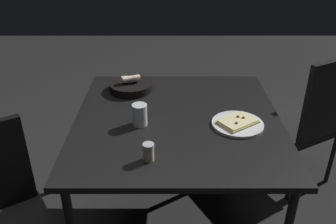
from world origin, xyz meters
name	(u,v)px	position (x,y,z in m)	size (l,w,h in m)	color
ground	(176,220)	(0.00, 0.00, 0.00)	(8.00, 8.00, 0.00)	black
dining_table	(177,127)	(0.00, 0.00, 0.69)	(1.09, 1.13, 0.74)	black
pizza_plate	(237,123)	(0.31, -0.08, 0.75)	(0.27, 0.27, 0.04)	silver
bread_basket	(131,86)	(-0.28, 0.35, 0.77)	(0.26, 0.26, 0.10)	black
beer_glass	(139,115)	(-0.20, -0.07, 0.79)	(0.08, 0.08, 0.11)	silver
pepper_shaker	(148,153)	(-0.14, -0.38, 0.78)	(0.05, 0.05, 0.08)	#BFB299
chair_far	(310,116)	(0.88, 0.37, 0.54)	(0.60, 0.60, 0.97)	black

